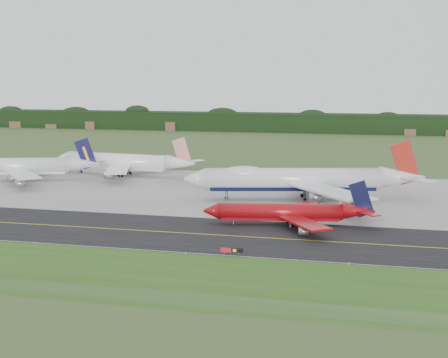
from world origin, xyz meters
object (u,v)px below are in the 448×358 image
jet_navy_gold (18,167)px  taxiway_sign (232,250)px  jet_red_737 (290,212)px  jet_ba_747 (301,180)px  jet_star_tail (124,162)px

jet_navy_gold → taxiway_sign: 116.91m
jet_red_737 → jet_navy_gold: bearing=156.0°
jet_ba_747 → jet_navy_gold: 99.08m
jet_ba_747 → jet_navy_gold: bearing=173.0°
jet_red_737 → jet_navy_gold: (-99.19, 44.06, 1.76)m
jet_star_tail → jet_ba_747: bearing=-24.8°
jet_red_737 → jet_star_tail: bearing=137.2°
jet_ba_747 → jet_star_tail: bearing=155.2°
jet_navy_gold → jet_star_tail: bearing=31.3°
jet_star_tail → taxiway_sign: jet_star_tail is taller
jet_red_737 → jet_navy_gold: jet_navy_gold is taller
jet_ba_747 → jet_red_737: bearing=-88.5°
jet_ba_747 → jet_navy_gold: size_ratio=1.24×
jet_ba_747 → taxiway_sign: bearing=-96.5°
jet_red_737 → taxiway_sign: size_ratio=9.02×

